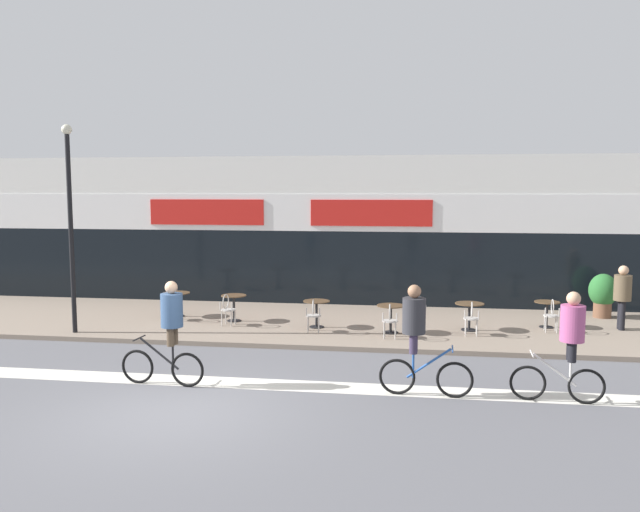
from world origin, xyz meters
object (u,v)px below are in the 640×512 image
Objects in this scene: cyclist_0 at (169,326)px; cyclist_2 at (569,338)px; bistro_table_2 at (316,308)px; cafe_chair_3_near at (390,318)px; planter_pot at (603,293)px; lamp_post at (70,214)px; pedestrian_near_end at (622,292)px; cafe_chair_5_near at (552,313)px; cafe_chair_1_near at (227,307)px; bistro_table_4 at (469,311)px; bistro_table_3 at (391,313)px; cafe_chair_0_near at (169,303)px; cafe_chair_3_side at (415,314)px; bistro_table_1 at (234,303)px; bistro_table_0 at (176,299)px; bistro_table_5 at (547,309)px; cyclist_1 at (417,332)px; cafe_chair_4_near at (471,316)px; cafe_chair_2_near at (313,313)px.

cyclist_2 is (7.48, 0.08, -0.01)m from cyclist_0.
bistro_table_2 is 0.81× the size of cafe_chair_3_near.
lamp_post is at bearing -164.23° from planter_pot.
pedestrian_near_end is at bearing 9.57° from lamp_post.
cafe_chair_1_near is at bearing 97.30° from cafe_chair_5_near.
bistro_table_4 is at bearing -135.59° from cyclist_0.
cafe_chair_0_near reaches higher than bistro_table_3.
pedestrian_near_end is at bearing -174.32° from cafe_chair_3_side.
cyclist_2 is at bearing -35.13° from bistro_table_1.
bistro_table_1 is at bearing -173.78° from pedestrian_near_end.
bistro_table_0 is at bearing 175.54° from bistro_table_4.
cyclist_0 is at bearing -170.67° from cafe_chair_1_near.
cyclist_2 is at bearing -111.38° from pedestrian_near_end.
cafe_chair_1_near reaches higher than bistro_table_5.
cafe_chair_0_near is 8.74m from cyclist_1.
cyclist_1 is at bearing -46.97° from bistro_table_1.
cafe_chair_3_near is (-0.00, -0.63, -0.01)m from bistro_table_3.
cyclist_1 is (-3.55, -5.26, 0.58)m from cafe_chair_5_near.
bistro_table_0 is 0.45× the size of pedestrian_near_end.
planter_pot is 15.07m from lamp_post.
cyclist_2 is at bearing -76.52° from bistro_table_4.
bistro_table_3 is at bearing 7.76° from lamp_post.
bistro_table_0 is 8.50m from cafe_chair_4_near.
bistro_table_4 is 0.36× the size of cyclist_1.
bistro_table_1 is 8.67m from bistro_table_5.
cafe_chair_3_near is 1.00× the size of cafe_chair_5_near.
cafe_chair_3_near is at bearing -46.21° from cyclist_2.
cafe_chair_3_side is at bearing 104.69° from cafe_chair_5_near.
planter_pot reaches higher than cafe_chair_3_side.
cyclist_1 is at bearing -62.12° from bistro_table_2.
bistro_table_3 is 0.35× the size of cyclist_0.
cyclist_0 is 11.90m from pedestrian_near_end.
cafe_chair_3_side is (2.65, -0.38, -0.01)m from bistro_table_2.
cyclist_0 is (-2.14, -5.10, 0.55)m from bistro_table_2.
cafe_chair_2_near is (0.01, -0.63, -0.01)m from bistro_table_2.
bistro_table_3 is 6.37m from cafe_chair_0_near.
lamp_post is (-3.74, -1.34, 2.58)m from cafe_chair_1_near.
cyclist_2 is at bearing 175.26° from cafe_chair_5_near.
bistro_table_4 is 6.56m from cafe_chair_1_near.
bistro_table_1 is 0.14× the size of lamp_post.
pedestrian_near_end reaches higher than bistro_table_4.
cafe_chair_3_near is (-4.18, -1.90, 0.01)m from bistro_table_5.
cafe_chair_5_near is (4.17, 0.65, -0.01)m from bistro_table_3.
bistro_table_1 is at bearing 72.51° from cafe_chair_3_near.
bistro_table_2 is 6.20m from cafe_chair_5_near.
bistro_table_1 is 2.69m from cafe_chair_2_near.
cafe_chair_2_near reaches higher than bistro_table_1.
cyclist_0 is (2.18, -5.97, 0.56)m from bistro_table_0.
bistro_table_1 is 0.37× the size of cyclist_2.
cafe_chair_0_near is (0.01, -0.63, 0.00)m from bistro_table_0.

